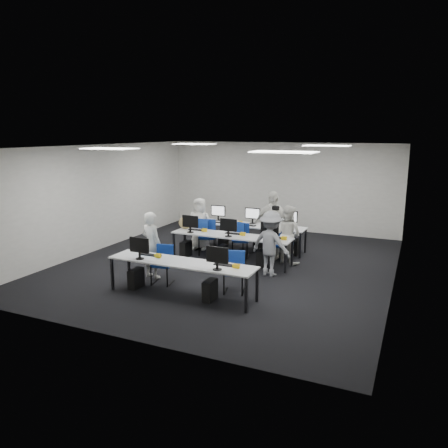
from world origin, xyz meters
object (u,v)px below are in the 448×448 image
at_px(chair_3, 241,246).
at_px(student_3, 272,225).
at_px(desk_mid, 231,237).
at_px(student_2, 200,224).
at_px(chair_4, 277,251).
at_px(desk_front, 181,264).
at_px(chair_1, 234,280).
at_px(chair_2, 207,243).
at_px(chair_6, 243,243).
at_px(chair_0, 163,271).
at_px(student_0, 152,245).
at_px(photographer, 271,244).
at_px(student_1, 288,234).
at_px(chair_7, 284,250).
at_px(chair_5, 205,240).

bearing_deg(chair_3, student_3, -0.84).
distance_m(desk_mid, student_2, 1.60).
relative_size(chair_4, student_3, 0.45).
xyz_separation_m(desk_front, chair_1, (0.92, 0.64, -0.41)).
height_order(chair_2, student_2, student_2).
bearing_deg(desk_front, chair_6, 90.61).
xyz_separation_m(chair_0, chair_6, (0.73, 3.06, 0.02)).
height_order(chair_0, student_0, student_0).
distance_m(chair_6, photographer, 2.08).
xyz_separation_m(chair_6, photographer, (1.31, -1.55, 0.48)).
height_order(chair_1, student_1, student_1).
height_order(chair_2, chair_7, chair_2).
xyz_separation_m(desk_front, chair_3, (0.02, 3.22, -0.40)).
height_order(chair_4, student_0, student_0).
bearing_deg(desk_front, student_2, 111.46).
xyz_separation_m(chair_3, chair_7, (1.16, 0.19, -0.02)).
height_order(desk_front, chair_3, chair_3).
height_order(chair_0, chair_2, chair_2).
relative_size(chair_2, student_2, 0.63).
distance_m(student_3, photographer, 1.50).
bearing_deg(student_1, chair_7, -32.48).
bearing_deg(desk_front, chair_0, 147.63).
relative_size(chair_5, photographer, 0.62).
bearing_deg(photographer, chair_7, -72.14).
distance_m(chair_6, student_2, 1.40).
height_order(desk_front, chair_5, chair_5).
bearing_deg(chair_4, chair_5, 168.41).
bearing_deg(student_3, desk_mid, -123.51).
bearing_deg(chair_6, student_3, 10.57).
distance_m(desk_front, chair_1, 1.19).
bearing_deg(chair_2, chair_6, 5.76).
height_order(desk_front, desk_mid, same).
xyz_separation_m(desk_front, chair_2, (-0.94, 3.09, -0.38)).
bearing_deg(desk_front, chair_2, 106.82).
distance_m(chair_2, student_3, 1.91).
distance_m(chair_3, student_0, 2.82).
xyz_separation_m(chair_6, student_3, (0.87, -0.12, 0.62)).
height_order(desk_mid, chair_6, chair_6).
distance_m(desk_front, chair_4, 3.46).
bearing_deg(chair_1, photographer, 60.20).
distance_m(desk_mid, chair_0, 2.29).
xyz_separation_m(chair_6, student_0, (-1.17, -2.81, 0.49)).
bearing_deg(chair_4, photographer, -88.53).
height_order(chair_1, chair_7, chair_1).
bearing_deg(chair_3, chair_2, 172.46).
relative_size(chair_4, photographer, 0.52).
height_order(desk_front, chair_7, chair_7).
xyz_separation_m(student_0, student_2, (-0.15, 2.71, -0.03)).
bearing_deg(chair_4, student_2, 166.93).
bearing_deg(chair_7, chair_2, -163.59).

